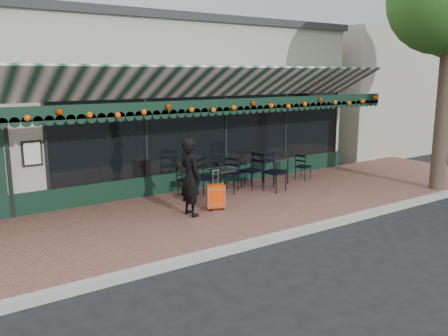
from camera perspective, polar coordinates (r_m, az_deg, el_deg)
ground at (r=9.54m, az=7.03°, el=-8.31°), size 80.00×80.00×0.00m
sidewalk at (r=11.01m, az=0.08°, el=-5.12°), size 18.00×4.00×0.15m
curb at (r=9.46m, az=7.36°, el=-8.01°), size 18.00×0.16×0.15m
restaurant_building at (r=15.73m, az=-12.27°, el=7.72°), size 12.00×9.60×4.50m
neighbor_building_right at (r=24.04m, az=17.84°, el=8.91°), size 12.00×8.00×4.80m
woman at (r=10.22m, az=-4.05°, el=-1.09°), size 0.42×0.63×1.70m
suitcase at (r=10.74m, az=-1.03°, el=-3.45°), size 0.45×0.35×0.91m
cafe_table_a at (r=13.30m, az=6.22°, el=0.89°), size 0.59×0.59×0.72m
cafe_table_b at (r=12.08m, az=-0.17°, el=-0.49°), size 0.51×0.51×0.63m
chair_a_left at (r=12.70m, az=3.39°, el=-0.34°), size 0.54×0.54×0.95m
chair_a_right at (r=13.93m, az=9.50°, el=0.15°), size 0.47×0.47×0.76m
chair_a_front at (r=12.46m, az=6.16°, el=-0.52°), size 0.59×0.59×0.99m
chair_b_left at (r=11.99m, az=-4.49°, el=-1.49°), size 0.45×0.45×0.78m
chair_b_right at (r=12.67m, az=1.42°, el=-0.52°), size 0.58×0.58×0.88m
chair_b_front at (r=11.72m, az=-2.09°, el=-1.22°), size 0.68×0.68×0.99m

